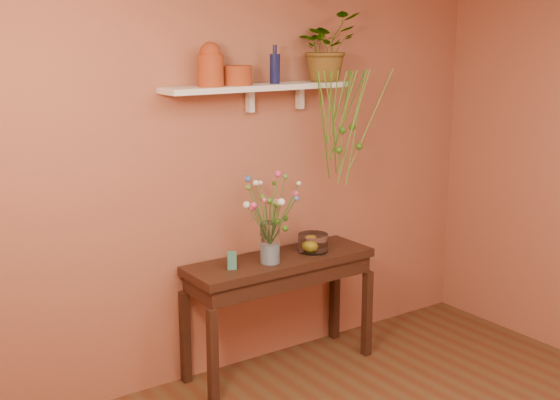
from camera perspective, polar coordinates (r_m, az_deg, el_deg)
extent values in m
cube|color=#A0593F|center=(4.84, -3.03, 2.14)|extent=(4.00, 0.04, 2.70)
cube|color=#A0593F|center=(2.29, -19.90, -11.21)|extent=(0.04, 4.00, 2.70)
cube|color=#341A11|center=(4.87, -0.01, -4.83)|extent=(1.31, 0.42, 0.06)
cube|color=#341A11|center=(4.90, -0.01, -5.77)|extent=(1.26, 0.39, 0.11)
cube|color=#341A11|center=(4.59, -5.29, -12.16)|extent=(0.06, 0.06, 0.63)
cube|color=#341A11|center=(5.26, 6.83, -8.82)|extent=(0.06, 0.06, 0.63)
cube|color=#341A11|center=(4.88, -7.43, -10.61)|extent=(0.06, 0.06, 0.63)
cube|color=#341A11|center=(5.52, 4.31, -7.69)|extent=(0.06, 0.06, 0.63)
cube|color=white|center=(4.68, -1.74, 8.83)|extent=(1.30, 0.24, 0.04)
cube|color=white|center=(4.77, -2.36, 7.79)|extent=(0.04, 0.05, 0.15)
cube|color=white|center=(4.99, 1.56, 8.03)|extent=(0.04, 0.05, 0.15)
cylinder|color=#9B2D19|center=(4.48, -5.47, 10.04)|extent=(0.17, 0.17, 0.19)
sphere|color=#9B2D19|center=(4.48, -5.50, 11.43)|extent=(0.13, 0.13, 0.13)
cylinder|color=#9B2D19|center=(4.60, -3.44, 9.72)|extent=(0.25, 0.25, 0.12)
cylinder|color=#10153F|center=(4.73, -0.41, 10.24)|extent=(0.08, 0.08, 0.19)
cylinder|color=#10153F|center=(4.73, -0.41, 11.72)|extent=(0.03, 0.03, 0.06)
imported|color=#306115|center=(4.96, 3.65, 11.89)|extent=(0.45, 0.40, 0.46)
cylinder|color=#306115|center=(4.97, 5.21, 8.10)|extent=(0.05, 0.05, 0.36)
cylinder|color=#59942E|center=(4.86, 4.03, 6.95)|extent=(0.19, 0.07, 0.54)
cylinder|color=#59942E|center=(4.90, 4.95, 6.53)|extent=(0.06, 0.22, 0.62)
cylinder|color=#306115|center=(4.85, 3.42, 5.76)|extent=(0.19, 0.10, 0.74)
cylinder|color=#59942E|center=(5.03, 6.98, 5.90)|extent=(0.31, 0.13, 0.75)
cylinder|color=#59942E|center=(4.95, 5.82, 6.06)|extent=(0.16, 0.13, 0.70)
cylinder|color=#306115|center=(4.82, 4.20, 5.93)|extent=(0.22, 0.19, 0.70)
cylinder|color=#59942E|center=(4.83, 3.81, 6.55)|extent=(0.12, 0.22, 0.60)
cylinder|color=#59942E|center=(4.84, 4.61, 7.35)|extent=(0.05, 0.21, 0.47)
cylinder|color=#306115|center=(4.94, 5.40, 6.95)|extent=(0.24, 0.05, 0.55)
cylinder|color=#59942E|center=(4.96, 5.67, 5.70)|extent=(0.19, 0.07, 0.77)
cylinder|color=#59942E|center=(4.90, 5.19, 7.64)|extent=(0.02, 0.13, 0.43)
cylinder|color=#306115|center=(4.89, 4.86, 8.16)|extent=(0.02, 0.15, 0.34)
cylinder|color=#59942E|center=(4.83, 3.56, 6.46)|extent=(0.21, 0.11, 0.62)
cylinder|color=#59942E|center=(4.99, 5.93, 5.62)|extent=(0.12, 0.04, 0.79)
cylinder|color=#306115|center=(4.90, 5.39, 7.99)|extent=(0.03, 0.13, 0.37)
cylinder|color=#59942E|center=(4.84, 4.30, 7.45)|extent=(0.05, 0.12, 0.45)
cylinder|color=#59942E|center=(4.94, 5.04, 6.30)|extent=(0.01, 0.14, 0.66)
sphere|color=#306115|center=(4.93, 4.93, 5.48)|extent=(0.05, 0.05, 0.05)
sphere|color=#306115|center=(4.86, 4.64, 3.91)|extent=(0.05, 0.05, 0.05)
sphere|color=#306115|center=(4.99, 5.68, 5.71)|extent=(0.05, 0.05, 0.05)
sphere|color=#306115|center=(4.97, 6.22, 4.21)|extent=(0.05, 0.05, 0.05)
cylinder|color=white|center=(4.72, -0.78, -3.38)|extent=(0.13, 0.13, 0.27)
cylinder|color=silver|center=(4.74, -0.78, -4.19)|extent=(0.12, 0.12, 0.13)
cylinder|color=#386B28|center=(4.59, -0.35, -1.82)|extent=(0.05, 0.20, 0.32)
sphere|color=white|center=(4.46, 0.10, -0.17)|extent=(0.05, 0.05, 0.05)
cylinder|color=#386B28|center=(4.61, 0.24, -1.67)|extent=(0.07, 0.20, 0.33)
sphere|color=#436BB1|center=(4.52, 1.30, 0.12)|extent=(0.03, 0.03, 0.03)
cylinder|color=#386B28|center=(4.65, -0.18, -0.79)|extent=(0.08, 0.07, 0.44)
sphere|color=#588331|center=(4.60, 0.43, 1.86)|extent=(0.04, 0.04, 0.04)
cylinder|color=#386B28|center=(4.65, 0.34, -1.07)|extent=(0.14, 0.13, 0.40)
sphere|color=white|center=(4.60, 1.48, 1.30)|extent=(0.03, 0.03, 0.03)
cylinder|color=#386B28|center=(4.71, 0.21, -1.44)|extent=(0.18, 0.04, 0.31)
sphere|color=#E73E83|center=(4.71, 1.20, 0.49)|extent=(0.04, 0.04, 0.04)
cylinder|color=#386B28|center=(4.69, -0.52, -1.77)|extent=(0.06, 0.01, 0.27)
sphere|color=#E73E83|center=(4.68, -0.25, -0.15)|extent=(0.04, 0.04, 0.04)
cylinder|color=#386B28|center=(4.71, -0.53, -1.78)|extent=(0.07, 0.03, 0.26)
sphere|color=white|center=(4.70, -0.29, -0.18)|extent=(0.04, 0.04, 0.04)
cylinder|color=#386B28|center=(4.72, -0.46, -0.66)|extent=(0.12, 0.08, 0.43)
sphere|color=#E73E83|center=(4.73, -0.15, 2.05)|extent=(0.05, 0.05, 0.05)
cylinder|color=#386B28|center=(4.76, -0.62, -1.00)|extent=(0.13, 0.15, 0.36)
sphere|color=#306115|center=(4.81, -0.47, 1.33)|extent=(0.03, 0.03, 0.03)
cylinder|color=#386B28|center=(4.74, -1.06, -1.59)|extent=(0.03, 0.13, 0.28)
sphere|color=#588331|center=(4.76, -1.33, 0.18)|extent=(0.05, 0.05, 0.05)
cylinder|color=#386B28|center=(4.74, -1.17, -0.99)|extent=(0.04, 0.17, 0.37)
sphere|color=white|center=(4.78, -1.56, 1.36)|extent=(0.03, 0.03, 0.03)
cylinder|color=#386B28|center=(4.72, -1.66, -0.84)|extent=(0.06, 0.18, 0.40)
sphere|color=#436BB1|center=(4.74, -2.53, 1.67)|extent=(0.04, 0.04, 0.04)
cylinder|color=#386B28|center=(4.69, -1.64, -1.19)|extent=(0.10, 0.11, 0.36)
sphere|color=#588331|center=(4.66, -2.50, 1.01)|extent=(0.04, 0.04, 0.04)
cylinder|color=#386B28|center=(4.69, -1.70, -1.89)|extent=(0.12, 0.10, 0.26)
sphere|color=white|center=(4.66, -2.63, -0.38)|extent=(0.05, 0.05, 0.05)
cylinder|color=#386B28|center=(4.67, -1.46, -2.04)|extent=(0.11, 0.05, 0.24)
sphere|color=#E73E83|center=(4.63, -2.14, -0.67)|extent=(0.03, 0.03, 0.03)
cylinder|color=#386B28|center=(4.65, -1.41, -1.91)|extent=(0.13, 0.01, 0.27)
sphere|color=#E73E83|center=(4.58, -2.07, -0.41)|extent=(0.04, 0.04, 0.04)
cylinder|color=#386B28|center=(4.63, -1.34, -1.06)|extent=(0.12, 0.02, 0.41)
sphere|color=white|center=(4.54, -1.92, 1.34)|extent=(0.04, 0.04, 0.04)
cylinder|color=#386B28|center=(4.58, -0.99, -1.76)|extent=(0.13, 0.15, 0.33)
sphere|color=#E73E83|center=(4.45, -1.21, -0.04)|extent=(0.03, 0.03, 0.03)
cylinder|color=#386B28|center=(4.57, -0.80, -1.78)|extent=(0.12, 0.19, 0.33)
sphere|color=#306115|center=(4.43, -0.83, -0.07)|extent=(0.04, 0.04, 0.04)
cylinder|color=#386B28|center=(4.63, -0.52, -1.87)|extent=(0.02, 0.11, 0.28)
sphere|color=#588331|center=(4.55, -0.26, -0.32)|extent=(0.05, 0.05, 0.05)
sphere|color=#306115|center=(4.75, 0.43, -1.43)|extent=(0.04, 0.04, 0.04)
sphere|color=#306115|center=(4.64, -0.29, -1.71)|extent=(0.04, 0.04, 0.04)
sphere|color=#306115|center=(4.80, -0.26, -1.70)|extent=(0.04, 0.04, 0.04)
sphere|color=#306115|center=(4.78, -0.15, -1.72)|extent=(0.04, 0.04, 0.04)
sphere|color=#306115|center=(4.81, -0.18, -1.77)|extent=(0.04, 0.04, 0.04)
sphere|color=#306115|center=(4.58, 0.42, -2.25)|extent=(0.04, 0.04, 0.04)
cylinder|color=white|center=(4.98, 2.60, -3.37)|extent=(0.21, 0.21, 0.12)
cylinder|color=white|center=(5.00, 2.59, -3.98)|extent=(0.20, 0.20, 0.01)
sphere|color=yellow|center=(4.98, 2.42, -3.57)|extent=(0.08, 0.08, 0.08)
cube|color=#276B7F|center=(4.63, -3.81, -4.76)|extent=(0.07, 0.06, 0.11)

